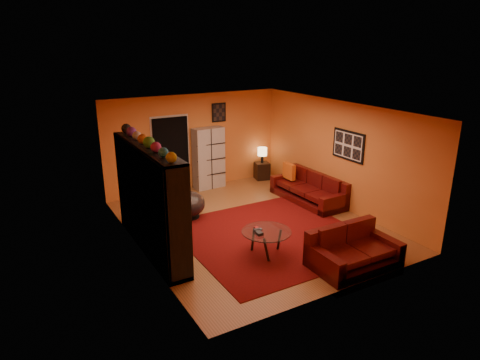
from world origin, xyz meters
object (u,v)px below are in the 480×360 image
storage_cabinet (209,158)px  table_lamp (262,152)px  tv (152,200)px  loveseat (351,250)px  entertainment_unit (150,199)px  side_table (262,171)px  sofa (311,190)px  bowl_chair (189,204)px  coffee_table (266,233)px

storage_cabinet → table_lamp: storage_cabinet is taller
tv → storage_cabinet: (2.55, 2.75, -0.15)m
loveseat → entertainment_unit: bearing=51.7°
tv → loveseat: bearing=-130.2°
table_lamp → storage_cabinet: bearing=176.8°
loveseat → table_lamp: bearing=-13.7°
storage_cabinet → table_lamp: bearing=-6.8°
storage_cabinet → side_table: size_ratio=3.39×
sofa → entertainment_unit: bearing=-174.3°
bowl_chair → loveseat: bearing=-63.7°
sofa → side_table: sofa is taller
entertainment_unit → coffee_table: size_ratio=3.14×
tv → bowl_chair: (1.19, 1.03, -0.67)m
bowl_chair → tv: bearing=-139.2°
table_lamp → entertainment_unit: bearing=-147.8°
sofa → storage_cabinet: (-1.81, 2.23, 0.56)m
sofa → coffee_table: size_ratio=2.26×
sofa → side_table: size_ratio=4.32×
tv → loveseat: (2.92, -2.47, -0.72)m
tv → storage_cabinet: storage_cabinet is taller
side_table → loveseat: bearing=-104.5°
storage_cabinet → sofa: bearing=-54.5°
loveseat → coffee_table: (-1.14, 1.10, 0.15)m
coffee_table → entertainment_unit: bearing=144.4°
tv → coffee_table: bearing=-127.5°
bowl_chair → side_table: (3.05, 1.62, -0.08)m
tv → coffee_table: tv is taller
storage_cabinet → side_table: (1.70, -0.09, -0.60)m
entertainment_unit → tv: bearing=47.6°
entertainment_unit → storage_cabinet: (2.60, 2.80, -0.20)m
tv → loveseat: tv is taller
coffee_table → storage_cabinet: 4.20m
entertainment_unit → storage_cabinet: size_ratio=1.77×
entertainment_unit → table_lamp: (4.29, 2.71, -0.23)m
tv → coffee_table: (1.78, -1.37, -0.56)m
storage_cabinet → side_table: 1.80m
storage_cabinet → entertainment_unit: bearing=-136.4°
tv → sofa: tv is taller
coffee_table → bowl_chair: bearing=103.8°
bowl_chair → side_table: 3.45m
entertainment_unit → table_lamp: entertainment_unit is taller
bowl_chair → table_lamp: size_ratio=1.68×
entertainment_unit → coffee_table: (1.83, -1.31, -0.61)m
tv → loveseat: size_ratio=0.60×
side_table → table_lamp: (-0.00, 0.00, 0.57)m
entertainment_unit → tv: 0.09m
sofa → side_table: 2.14m
sofa → bowl_chair: 3.21m
entertainment_unit → table_lamp: 5.08m
coffee_table → tv: bearing=142.5°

